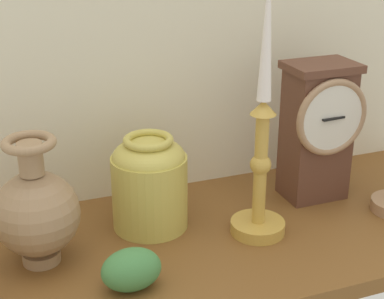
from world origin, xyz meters
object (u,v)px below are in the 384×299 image
mantel_clock (318,129)px  brass_vase_bulbous (37,211)px  brass_vase_jar (149,181)px  candlestick_tall_center (261,153)px

mantel_clock → brass_vase_bulbous: 45.11cm
brass_vase_jar → candlestick_tall_center: bearing=-28.4°
candlestick_tall_center → brass_vase_bulbous: (-30.84, 3.53, -5.02)cm
brass_vase_bulbous → brass_vase_jar: bearing=13.8°
candlestick_tall_center → mantel_clock: bearing=27.9°
brass_vase_bulbous → brass_vase_jar: 17.22cm
candlestick_tall_center → brass_vase_jar: candlestick_tall_center is taller
mantel_clock → brass_vase_jar: 28.38cm
candlestick_tall_center → brass_vase_bulbous: 31.45cm
mantel_clock → brass_vase_jar: size_ratio=1.56×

